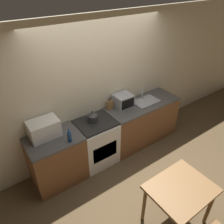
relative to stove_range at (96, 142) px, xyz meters
The scene contains 12 objects.
ground_plane 0.89m from the stove_range, 63.40° to the right, with size 16.00×16.00×0.00m, color brown.
wall_back 0.98m from the stove_range, 44.67° to the left, with size 10.00×0.06×2.60m.
counter_left_run 0.77m from the stove_range, behind, with size 0.87×0.62×0.90m.
counter_right_run 1.12m from the stove_range, ahead, with size 1.56×0.62×0.90m.
stove_range is the anchor object (origin of this frame).
kettle 0.54m from the stove_range, 104.80° to the left, with size 0.19×0.19×0.20m.
microwave 1.04m from the stove_range, behind, with size 0.46×0.32×0.29m.
bottle 0.82m from the stove_range, 160.23° to the right, with size 0.06×0.06×0.23m.
knife_block 0.74m from the stove_range, 23.52° to the left, with size 0.12×0.06×0.25m.
toaster_oven 0.94m from the stove_range, 10.77° to the left, with size 0.34×0.30×0.24m.
sink_basin 1.29m from the stove_range, ahead, with size 0.52×0.34×0.24m.
dining_table 1.74m from the stove_range, 81.45° to the right, with size 0.83×0.68×0.74m.
Camera 1 is at (-1.90, -2.00, 3.11)m, focal length 35.00 mm.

